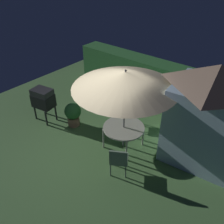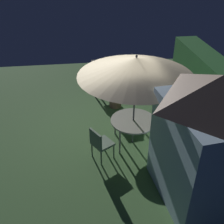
# 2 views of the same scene
# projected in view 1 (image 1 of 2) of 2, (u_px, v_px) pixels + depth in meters

# --- Properties ---
(ground_plane) EXTENTS (11.00, 11.00, 0.00)m
(ground_plane) POSITION_uv_depth(u_px,v_px,m) (97.00, 150.00, 7.36)
(ground_plane) COLOR #47703D
(hedge_backdrop) EXTENTS (7.14, 0.83, 1.66)m
(hedge_backdrop) POSITION_uv_depth(u_px,v_px,m) (159.00, 84.00, 9.15)
(hedge_backdrop) COLOR #28602D
(hedge_backdrop) RESTS_ON ground
(garden_shed) EXTENTS (2.23, 1.96, 2.85)m
(garden_shed) POSITION_uv_depth(u_px,v_px,m) (208.00, 115.00, 6.37)
(garden_shed) COLOR #9EBCD1
(garden_shed) RESTS_ON ground
(patio_table) EXTENTS (1.22, 1.22, 0.73)m
(patio_table) POSITION_uv_depth(u_px,v_px,m) (124.00, 129.00, 7.14)
(patio_table) COLOR #B2ADA3
(patio_table) RESTS_ON ground
(patio_umbrella) EXTENTS (2.84, 2.84, 2.54)m
(patio_umbrella) POSITION_uv_depth(u_px,v_px,m) (125.00, 80.00, 6.26)
(patio_umbrella) COLOR #4C4C51
(patio_umbrella) RESTS_ON ground
(bbq_grill) EXTENTS (0.78, 0.62, 1.20)m
(bbq_grill) POSITION_uv_depth(u_px,v_px,m) (43.00, 99.00, 8.23)
(bbq_grill) COLOR black
(bbq_grill) RESTS_ON ground
(chair_near_shed) EXTENTS (0.63, 0.63, 0.90)m
(chair_near_shed) POSITION_uv_depth(u_px,v_px,m) (129.00, 111.00, 8.21)
(chair_near_shed) COLOR slate
(chair_near_shed) RESTS_ON ground
(chair_far_side) EXTENTS (0.63, 0.64, 0.90)m
(chair_far_side) POSITION_uv_depth(u_px,v_px,m) (119.00, 159.00, 6.30)
(chair_far_side) COLOR slate
(chair_far_side) RESTS_ON ground
(potted_plant_by_shed) EXTENTS (0.56, 0.56, 0.83)m
(potted_plant_by_shed) POSITION_uv_depth(u_px,v_px,m) (73.00, 113.00, 8.17)
(potted_plant_by_shed) COLOR #936651
(potted_plant_by_shed) RESTS_ON ground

